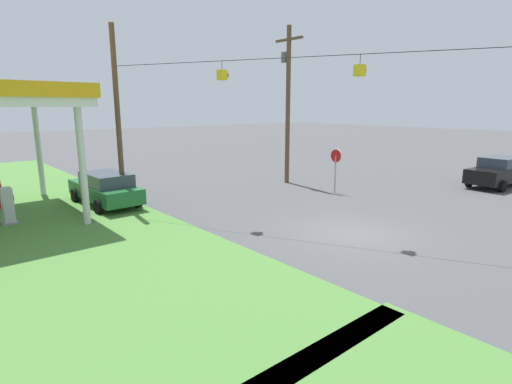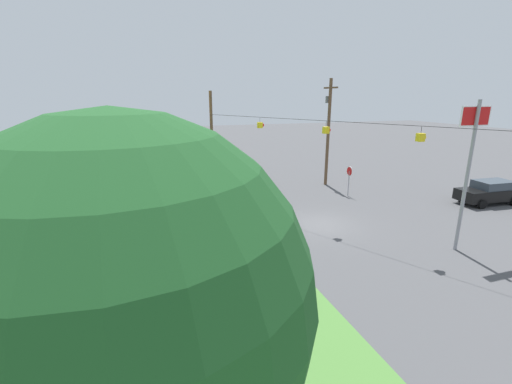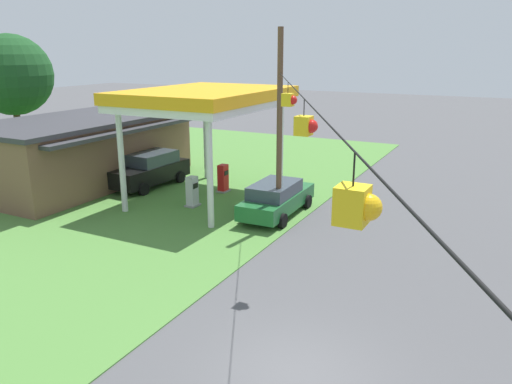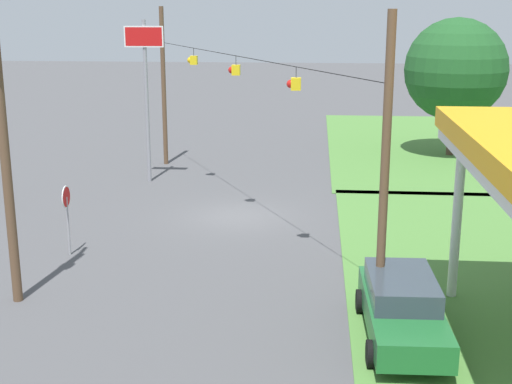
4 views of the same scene
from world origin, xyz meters
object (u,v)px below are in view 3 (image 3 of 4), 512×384
Objects in this scene: car_at_pumps_rear at (150,169)px; fuel_pump_far at (223,179)px; car_at_pumps_front at (277,198)px; fuel_pump_near at (192,193)px; gas_station_canopy at (206,100)px; gas_station_store at (82,150)px; tree_behind_station at (11,75)px.

fuel_pump_far is at bearing 104.84° from car_at_pumps_rear.
car_at_pumps_rear is at bearing 79.15° from car_at_pumps_front.
fuel_pump_near is 4.32m from car_at_pumps_front.
gas_station_canopy is at bearing 78.07° from car_at_pumps_front.
gas_station_store is 12.70m from car_at_pumps_front.
car_at_pumps_front is (0.69, -4.27, 0.13)m from fuel_pump_near.
gas_station_canopy is 6.08m from car_at_pumps_front.
gas_station_canopy is at bearing -96.98° from tree_behind_station.
gas_station_store reaches higher than fuel_pump_far.
fuel_pump_near is 0.30× the size of car_at_pumps_front.
gas_station_canopy is at bearing -87.34° from gas_station_store.
fuel_pump_near is at bearing -179.94° from gas_station_canopy.
gas_station_canopy is 5.63× the size of fuel_pump_far.
car_at_pumps_rear is at bearing 101.39° from fuel_pump_far.
fuel_pump_near is 0.30× the size of car_at_pumps_rear.
tree_behind_station reaches higher than fuel_pump_near.
gas_station_canopy is 17.04m from tree_behind_station.
gas_station_canopy is at bearing 0.06° from fuel_pump_near.
gas_station_canopy is at bearing 179.94° from fuel_pump_far.
tree_behind_station is at bearing 83.02° from gas_station_canopy.
car_at_pumps_front is 0.60× the size of tree_behind_station.
car_at_pumps_rear is 0.59× the size of tree_behind_station.
tree_behind_station is (2.46, 8.52, 3.94)m from gas_station_store.
car_at_pumps_rear reaches higher than fuel_pump_near.
gas_station_store is at bearing 92.66° from gas_station_canopy.
car_at_pumps_rear is (-0.86, 4.26, 0.27)m from fuel_pump_far.
car_at_pumps_front is (-0.78, -4.27, -4.26)m from gas_station_canopy.
car_at_pumps_front is at bearing -91.78° from gas_station_store.
gas_station_store is at bearing 102.54° from fuel_pump_far.
tree_behind_station is (2.07, 16.90, 0.72)m from gas_station_canopy.
fuel_pump_far is 0.30× the size of car_at_pumps_front.
gas_station_store is 4.34m from car_at_pumps_rear.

